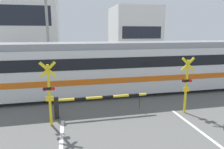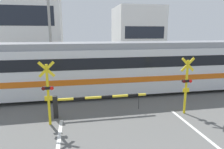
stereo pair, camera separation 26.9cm
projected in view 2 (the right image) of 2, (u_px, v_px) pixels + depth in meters
The scene contains 11 objects.
rail_track_near at pixel (109, 96), 12.34m from camera, with size 50.00×0.10×0.08m.
rail_track_far at pixel (105, 90), 13.72m from camera, with size 50.00×0.10×0.08m.
commuter_train at pixel (140, 66), 13.09m from camera, with size 19.46×2.82×3.29m.
crossing_barrier_near at pixel (83, 101), 9.40m from camera, with size 4.47×0.20×1.06m.
crossing_barrier_far at pixel (122, 72), 16.13m from camera, with size 4.47×0.20×1.06m.
crossing_signal_left at pixel (48, 91), 8.34m from camera, with size 0.68×0.15×2.77m.
crossing_signal_right at pixel (186, 83), 9.53m from camera, with size 0.68×0.15×2.77m.
pedestrian at pixel (105, 65), 18.38m from camera, with size 0.38×0.22×1.65m.
building_left_of_street at pixel (30, 22), 23.17m from camera, with size 7.08×5.77×10.09m.
building_right_of_street at pixel (137, 35), 25.93m from camera, with size 5.68×5.77×6.99m.
utility_pole_streetside at pixel (51, 40), 16.94m from camera, with size 0.22×0.22×6.52m.
Camera 2 is at (-2.07, -0.38, 3.94)m, focal length 32.00 mm.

